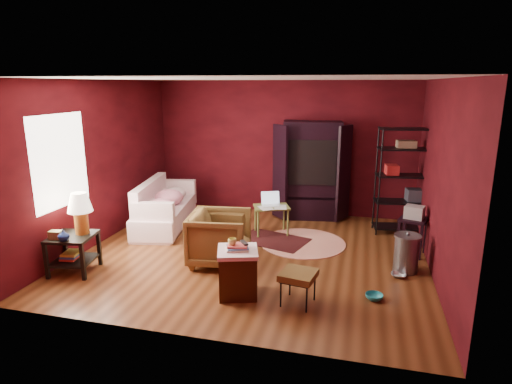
% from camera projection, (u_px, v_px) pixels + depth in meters
% --- Properties ---
extents(room, '(5.54, 5.04, 2.84)m').
position_uv_depth(room, '(250.00, 170.00, 6.73)').
color(room, brown).
rests_on(room, ground).
extents(sofa, '(0.97, 2.13, 0.80)m').
position_uv_depth(sofa, '(165.00, 207.00, 8.33)').
color(sofa, white).
rests_on(sofa, ground).
extents(armchair, '(0.93, 0.98, 0.90)m').
position_uv_depth(armchair, '(220.00, 235.00, 6.60)').
color(armchair, black).
rests_on(armchair, ground).
extents(pet_bowl_steel, '(0.22, 0.08, 0.22)m').
position_uv_depth(pet_bowl_steel, '(399.00, 270.00, 6.19)').
color(pet_bowl_steel, '#B9BCC0').
rests_on(pet_bowl_steel, ground).
extents(pet_bowl_turquoise, '(0.24, 0.13, 0.23)m').
position_uv_depth(pet_bowl_turquoise, '(375.00, 291.00, 5.54)').
color(pet_bowl_turquoise, teal).
rests_on(pet_bowl_turquoise, ground).
extents(vase, '(0.18, 0.18, 0.16)m').
position_uv_depth(vase, '(64.00, 235.00, 6.03)').
color(vase, '#0D1944').
rests_on(vase, side_table).
extents(mug, '(0.13, 0.11, 0.11)m').
position_uv_depth(mug, '(232.00, 241.00, 5.51)').
color(mug, '#D9D76A').
rests_on(mug, hamper).
extents(side_table, '(0.69, 0.69, 1.19)m').
position_uv_depth(side_table, '(76.00, 225.00, 6.27)').
color(side_table, black).
rests_on(side_table, ground).
extents(sofa_cushions, '(1.12, 2.07, 0.82)m').
position_uv_depth(sofa_cushions, '(164.00, 206.00, 8.33)').
color(sofa_cushions, white).
rests_on(sofa_cushions, sofa).
extents(hamper, '(0.65, 0.65, 0.73)m').
position_uv_depth(hamper, '(238.00, 271.00, 5.62)').
color(hamper, '#452310').
rests_on(hamper, ground).
extents(footstool, '(0.49, 0.49, 0.43)m').
position_uv_depth(footstool, '(298.00, 276.00, 5.38)').
color(footstool, black).
rests_on(footstool, ground).
extents(rug_round, '(1.91, 1.91, 0.01)m').
position_uv_depth(rug_round, '(303.00, 243.00, 7.53)').
color(rug_round, '#F5E3CC').
rests_on(rug_round, ground).
extents(rug_oriental, '(1.36, 1.09, 0.01)m').
position_uv_depth(rug_oriental, '(273.00, 240.00, 7.64)').
color(rug_oriental, '#491315').
rests_on(rug_oriental, ground).
extents(laptop_desk, '(0.75, 0.66, 0.78)m').
position_uv_depth(laptop_desk, '(271.00, 209.00, 7.88)').
color(laptop_desk, olive).
rests_on(laptop_desk, ground).
extents(tv_armoire, '(1.56, 0.98, 2.00)m').
position_uv_depth(tv_armoire, '(311.00, 168.00, 8.75)').
color(tv_armoire, black).
rests_on(tv_armoire, ground).
extents(wire_shelving, '(1.02, 0.57, 1.97)m').
position_uv_depth(wire_shelving, '(404.00, 176.00, 7.82)').
color(wire_shelving, black).
rests_on(wire_shelving, ground).
extents(small_stand, '(0.52, 0.52, 0.82)m').
position_uv_depth(small_stand, '(414.00, 218.00, 6.90)').
color(small_stand, black).
rests_on(small_stand, ground).
extents(trash_can, '(0.51, 0.51, 0.62)m').
position_uv_depth(trash_can, '(406.00, 253.00, 6.34)').
color(trash_can, slate).
rests_on(trash_can, ground).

